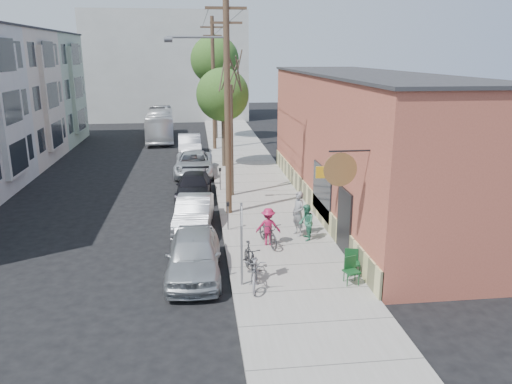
{
  "coord_description": "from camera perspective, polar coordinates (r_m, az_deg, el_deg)",
  "views": [
    {
      "loc": [
        1.01,
        -18.29,
        7.5
      ],
      "look_at": [
        3.58,
        3.01,
        1.5
      ],
      "focal_mm": 35.0,
      "sensor_mm": 36.0,
      "label": 1
    }
  ],
  "objects": [
    {
      "name": "patio_chair_b",
      "position": [
        16.85,
        10.87,
        -8.88
      ],
      "size": [
        0.63,
        0.63,
        0.88
      ],
      "primitive_type": null,
      "rotation": [
        0.0,
        0.0,
        0.32
      ],
      "color": "#113F1D",
      "rests_on": "sidewalk"
    },
    {
      "name": "parked_bike_a",
      "position": [
        17.18,
        -0.66,
        -7.71
      ],
      "size": [
        0.71,
        1.86,
        1.09
      ],
      "primitive_type": "imported",
      "rotation": [
        0.0,
        0.0,
        0.11
      ],
      "color": "black",
      "rests_on": "sidewalk"
    },
    {
      "name": "patron_grey",
      "position": [
        20.71,
        4.86,
        -2.46
      ],
      "size": [
        0.67,
        0.8,
        1.88
      ],
      "primitive_type": "imported",
      "rotation": [
        0.0,
        0.0,
        -1.18
      ],
      "color": "gray",
      "rests_on": "sidewalk"
    },
    {
      "name": "parked_bike_b",
      "position": [
        16.44,
        -0.09,
        -8.88
      ],
      "size": [
        1.0,
        2.1,
        1.06
      ],
      "primitive_type": "imported",
      "rotation": [
        0.0,
        0.0,
        -0.15
      ],
      "color": "slate",
      "rests_on": "sidewalk"
    },
    {
      "name": "car_3",
      "position": [
        31.9,
        -7.12,
        3.22
      ],
      "size": [
        2.48,
        5.19,
        1.43
      ],
      "primitive_type": "imported",
      "rotation": [
        0.0,
        0.0,
        -0.02
      ],
      "color": "silver",
      "rests_on": "ground"
    },
    {
      "name": "sidewalk",
      "position": [
        30.39,
        -0.56,
        1.48
      ],
      "size": [
        4.5,
        58.0,
        0.15
      ],
      "primitive_type": "cube",
      "color": "gray",
      "rests_on": "ground"
    },
    {
      "name": "ground",
      "position": [
        19.79,
        -9.37,
        -6.86
      ],
      "size": [
        120.0,
        120.0,
        0.0
      ],
      "primitive_type": "plane",
      "color": "black"
    },
    {
      "name": "tree_bare",
      "position": [
        26.11,
        -2.87,
        5.8
      ],
      "size": [
        0.24,
        0.24,
        5.81
      ],
      "color": "#44392C",
      "rests_on": "sidewalk"
    },
    {
      "name": "utility_pole_near",
      "position": [
        22.79,
        -3.44,
        10.33
      ],
      "size": [
        3.57,
        0.28,
        10.0
      ],
      "color": "#503A28",
      "rests_on": "sidewalk"
    },
    {
      "name": "tree_leafy_far",
      "position": [
        44.4,
        -4.73,
        14.8
      ],
      "size": [
        4.16,
        4.16,
        8.86
      ],
      "color": "#44392C",
      "rests_on": "sidewalk"
    },
    {
      "name": "cafe_building",
      "position": [
        24.97,
        11.91,
        5.61
      ],
      "size": [
        6.6,
        20.2,
        6.61
      ],
      "color": "#A34F3C",
      "rests_on": "ground"
    },
    {
      "name": "car_4",
      "position": [
        38.13,
        -7.59,
        5.33
      ],
      "size": [
        1.78,
        4.77,
        1.56
      ],
      "primitive_type": "imported",
      "rotation": [
        0.0,
        0.0,
        0.03
      ],
      "color": "gray",
      "rests_on": "ground"
    },
    {
      "name": "cyclist",
      "position": [
        19.68,
        1.41,
        -3.96
      ],
      "size": [
        1.05,
        0.7,
        1.51
      ],
      "primitive_type": "imported",
      "rotation": [
        0.0,
        0.0,
        2.99
      ],
      "color": "#9C1640",
      "rests_on": "sidewalk"
    },
    {
      "name": "parking_meter_near",
      "position": [
        21.32,
        -3.23,
        -2.2
      ],
      "size": [
        0.14,
        0.14,
        1.24
      ],
      "color": "slate",
      "rests_on": "sidewalk"
    },
    {
      "name": "end_cap_building",
      "position": [
        60.39,
        -10.04,
        13.97
      ],
      "size": [
        18.0,
        8.0,
        12.0
      ],
      "primitive_type": "cube",
      "color": "#B6B6B0",
      "rests_on": "ground"
    },
    {
      "name": "patron_green",
      "position": [
        20.27,
        5.77,
        -3.48
      ],
      "size": [
        0.6,
        0.75,
        1.48
      ],
      "primitive_type": "imported",
      "rotation": [
        0.0,
        0.0,
        -1.63
      ],
      "color": "#348362",
      "rests_on": "sidewalk"
    },
    {
      "name": "cyclist_bike",
      "position": [
        19.77,
        1.41,
        -4.68
      ],
      "size": [
        1.04,
        1.96,
        0.98
      ],
      "primitive_type": "imported",
      "rotation": [
        0.0,
        0.0,
        0.22
      ],
      "color": "black",
      "rests_on": "sidewalk"
    },
    {
      "name": "car_2",
      "position": [
        26.78,
        -7.11,
        0.67
      ],
      "size": [
        2.04,
        4.52,
        1.29
      ],
      "primitive_type": "imported",
      "rotation": [
        0.0,
        0.0,
        -0.05
      ],
      "color": "black",
      "rests_on": "ground"
    },
    {
      "name": "patio_chair_a",
      "position": [
        17.49,
        11.01,
        -7.95
      ],
      "size": [
        0.61,
        0.61,
        0.88
      ],
      "primitive_type": null,
      "rotation": [
        0.0,
        0.0,
        -0.26
      ],
      "color": "#113F1D",
      "rests_on": "sidewalk"
    },
    {
      "name": "utility_pole_far",
      "position": [
        39.36,
        -4.89,
        12.43
      ],
      "size": [
        1.8,
        0.28,
        10.0
      ],
      "color": "#503A28",
      "rests_on": "sidewalk"
    },
    {
      "name": "parking_meter_far",
      "position": [
        27.6,
        -4.12,
        1.92
      ],
      "size": [
        0.14,
        0.14,
        1.24
      ],
      "color": "slate",
      "rests_on": "sidewalk"
    },
    {
      "name": "sign_post",
      "position": [
        16.02,
        -1.66,
        -5.09
      ],
      "size": [
        0.07,
        0.45,
        2.8
      ],
      "color": "slate",
      "rests_on": "sidewalk"
    },
    {
      "name": "tree_leafy_mid",
      "position": [
        33.05,
        -3.83,
        11.02
      ],
      "size": [
        3.44,
        3.44,
        6.45
      ],
      "color": "#44392C",
      "rests_on": "sidewalk"
    },
    {
      "name": "car_0",
      "position": [
        17.46,
        -7.11,
        -7.14
      ],
      "size": [
        1.98,
        4.62,
        1.55
      ],
      "primitive_type": "imported",
      "rotation": [
        0.0,
        0.0,
        -0.03
      ],
      "color": "#A7ACAF",
      "rests_on": "ground"
    },
    {
      "name": "bus",
      "position": [
        45.84,
        -10.92,
        7.63
      ],
      "size": [
        2.71,
        9.76,
        2.69
      ],
      "primitive_type": "imported",
      "rotation": [
        0.0,
        0.0,
        0.05
      ],
      "color": "white",
      "rests_on": "ground"
    },
    {
      "name": "car_1",
      "position": [
        22.1,
        -7.11,
        -2.4
      ],
      "size": [
        1.89,
        4.4,
        1.41
      ],
      "primitive_type": "imported",
      "rotation": [
        0.0,
        0.0,
        -0.09
      ],
      "color": "#9C9EA3",
      "rests_on": "ground"
    }
  ]
}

